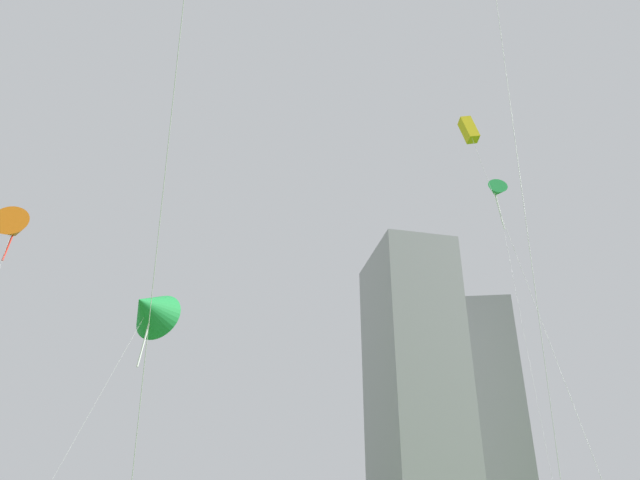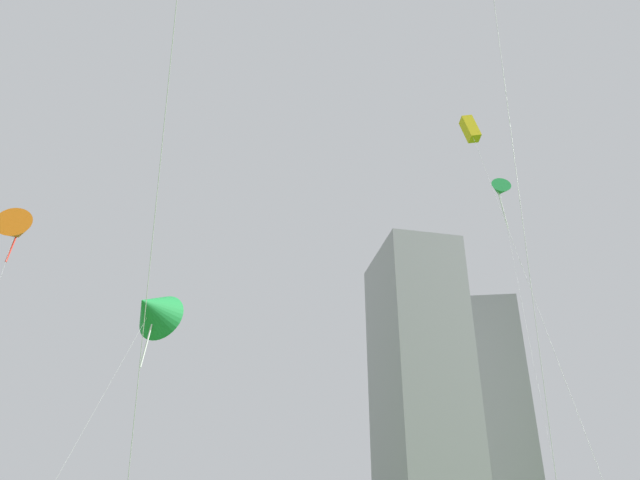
{
  "view_description": "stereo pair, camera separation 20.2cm",
  "coord_description": "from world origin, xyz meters",
  "px_view_note": "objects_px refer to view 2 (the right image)",
  "views": [
    {
      "loc": [
        -2.98,
        -10.26,
        1.7
      ],
      "look_at": [
        -0.23,
        10.02,
        12.8
      ],
      "focal_mm": 36.53,
      "sensor_mm": 36.0,
      "label": 1
    },
    {
      "loc": [
        -2.78,
        -10.29,
        1.7
      ],
      "look_at": [
        -0.23,
        10.02,
        12.8
      ],
      "focal_mm": 36.53,
      "sensor_mm": 36.0,
      "label": 2
    }
  ],
  "objects_px": {
    "kite_flying_2": "(16,230)",
    "distant_highrise_0": "(472,441)",
    "distant_highrise_1": "(422,408)",
    "kite_flying_5": "(470,130)",
    "kite_flying_4": "(500,190)",
    "kite_flying_1": "(152,309)"
  },
  "relations": [
    {
      "from": "distant_highrise_0",
      "to": "kite_flying_4",
      "type": "bearing_deg",
      "value": -93.72
    },
    {
      "from": "kite_flying_2",
      "to": "kite_flying_5",
      "type": "distance_m",
      "value": 26.13
    },
    {
      "from": "kite_flying_2",
      "to": "distant_highrise_0",
      "type": "bearing_deg",
      "value": 58.97
    },
    {
      "from": "kite_flying_1",
      "to": "kite_flying_4",
      "type": "relative_size",
      "value": 0.53
    },
    {
      "from": "distant_highrise_1",
      "to": "kite_flying_5",
      "type": "bearing_deg",
      "value": -108.93
    },
    {
      "from": "kite_flying_2",
      "to": "distant_highrise_1",
      "type": "distance_m",
      "value": 98.56
    },
    {
      "from": "distant_highrise_1",
      "to": "kite_flying_4",
      "type": "bearing_deg",
      "value": -104.82
    },
    {
      "from": "kite_flying_5",
      "to": "distant_highrise_1",
      "type": "height_order",
      "value": "distant_highrise_1"
    },
    {
      "from": "distant_highrise_0",
      "to": "kite_flying_1",
      "type": "bearing_deg",
      "value": -104.45
    },
    {
      "from": "kite_flying_4",
      "to": "distant_highrise_0",
      "type": "distance_m",
      "value": 103.68
    },
    {
      "from": "distant_highrise_1",
      "to": "kite_flying_1",
      "type": "bearing_deg",
      "value": -120.27
    },
    {
      "from": "kite_flying_1",
      "to": "kite_flying_2",
      "type": "height_order",
      "value": "kite_flying_2"
    },
    {
      "from": "kite_flying_4",
      "to": "kite_flying_5",
      "type": "relative_size",
      "value": 1.47
    },
    {
      "from": "kite_flying_2",
      "to": "kite_flying_5",
      "type": "bearing_deg",
      "value": -22.72
    },
    {
      "from": "kite_flying_4",
      "to": "distant_highrise_0",
      "type": "bearing_deg",
      "value": 72.61
    },
    {
      "from": "distant_highrise_1",
      "to": "distant_highrise_0",
      "type": "bearing_deg",
      "value": 48.82
    },
    {
      "from": "kite_flying_2",
      "to": "distant_highrise_1",
      "type": "height_order",
      "value": "distant_highrise_1"
    },
    {
      "from": "distant_highrise_0",
      "to": "kite_flying_5",
      "type": "bearing_deg",
      "value": -95.6
    },
    {
      "from": "kite_flying_1",
      "to": "distant_highrise_0",
      "type": "relative_size",
      "value": 0.28
    },
    {
      "from": "kite_flying_1",
      "to": "distant_highrise_0",
      "type": "xyz_separation_m",
      "value": [
        57.73,
        108.06,
        15.4
      ]
    },
    {
      "from": "kite_flying_1",
      "to": "distant_highrise_0",
      "type": "distance_m",
      "value": 123.48
    },
    {
      "from": "kite_flying_5",
      "to": "distant_highrise_0",
      "type": "distance_m",
      "value": 126.87
    }
  ]
}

